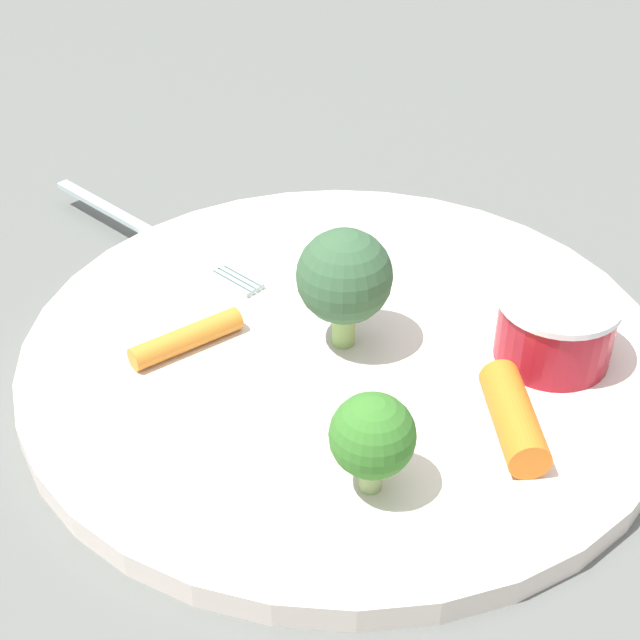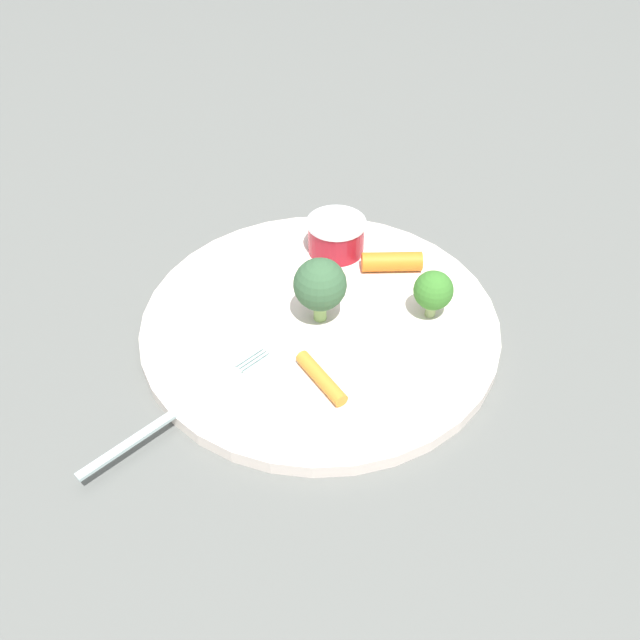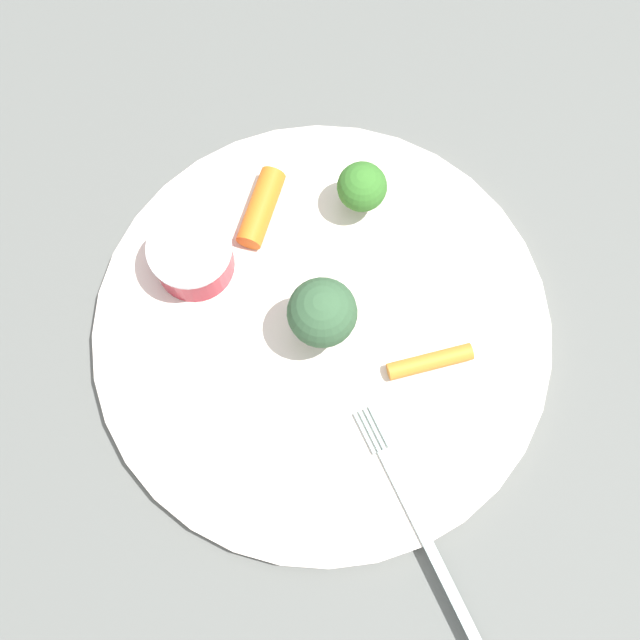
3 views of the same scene
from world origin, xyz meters
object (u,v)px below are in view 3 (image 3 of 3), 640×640
Objects in this scene: broccoli_floret_0 at (323,309)px; sauce_cup at (192,256)px; broccoli_floret_1 at (362,187)px; carrot_stick_1 at (261,208)px; fork at (421,529)px; plate at (322,332)px; carrot_stick_0 at (430,362)px.

sauce_cup is at bearing -61.92° from broccoli_floret_0.
broccoli_floret_0 is 1.35× the size of broccoli_floret_1.
sauce_cup is 0.06m from carrot_stick_1.
fork is (0.03, 0.14, -0.03)m from broccoli_floret_0.
plate is 0.10m from sauce_cup.
broccoli_floret_1 is 0.07m from carrot_stick_1.
sauce_cup is 1.25× the size of broccoli_floret_1.
carrot_stick_0 is at bearing 126.39° from plate.
broccoli_floret_0 is (-0.04, 0.08, 0.02)m from sauce_cup.
broccoli_floret_0 reaches higher than fork.
plate is 5.54× the size of carrot_stick_1.
plate is at bearing -99.96° from fork.
broccoli_floret_0 is 0.15m from fork.
sauce_cup reaches higher than plate.
sauce_cup is 0.33× the size of fork.
carrot_stick_1 is 0.32× the size of fork.
plate is at bearing -53.61° from carrot_stick_0.
broccoli_floret_0 is at bearing -55.41° from carrot_stick_0.
broccoli_floret_0 is (-0.00, -0.00, 0.04)m from plate.
broccoli_floret_0 is at bearing -100.45° from fork.
carrot_stick_1 is at bearing -99.56° from fork.
broccoli_floret_0 reaches higher than broccoli_floret_1.
carrot_stick_1 is (-0.01, -0.09, -0.03)m from broccoli_floret_0.
fork is (0.07, 0.08, -0.00)m from carrot_stick_0.
fork reaches higher than plate.
broccoli_floret_1 is at bearing -141.57° from plate.
broccoli_floret_0 reaches higher than carrot_stick_1.
plate is 5.42× the size of carrot_stick_0.
sauce_cup is 0.10m from broccoli_floret_0.
broccoli_floret_1 reaches higher than carrot_stick_0.
broccoli_floret_1 is 0.22m from fork.
broccoli_floret_0 is at bearing 81.85° from carrot_stick_1.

